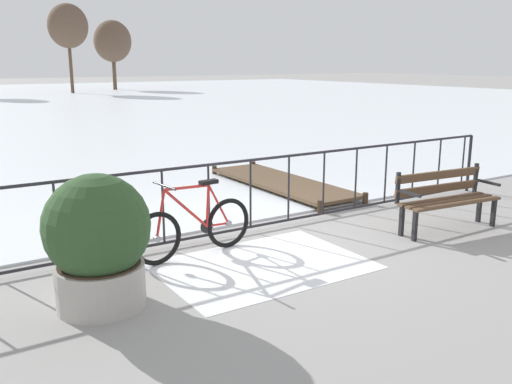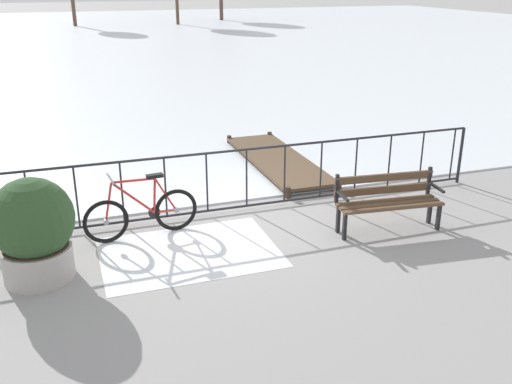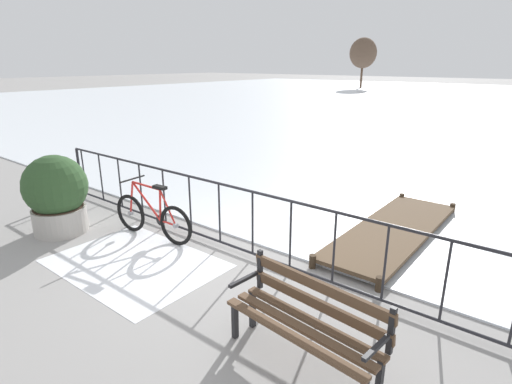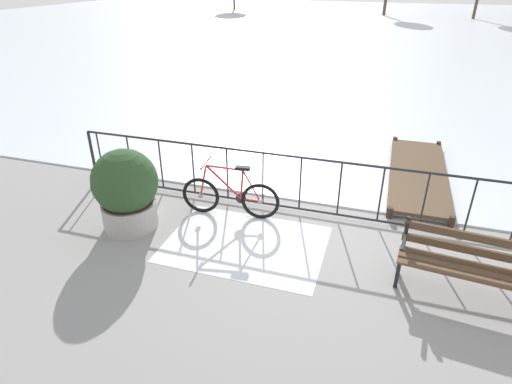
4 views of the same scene
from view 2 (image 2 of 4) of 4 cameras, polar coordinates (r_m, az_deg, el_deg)
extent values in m
plane|color=gray|center=(9.42, -2.84, -2.07)|extent=(160.00, 160.00, 0.00)
cube|color=silver|center=(37.00, -15.79, 14.45)|extent=(80.00, 56.00, 0.03)
cube|color=white|center=(8.16, -6.64, -5.96)|extent=(2.45, 1.75, 0.01)
cylinder|color=#232328|center=(9.06, -2.96, 4.05)|extent=(9.00, 0.04, 0.04)
cylinder|color=#232328|center=(9.39, -2.85, -1.62)|extent=(9.00, 0.04, 0.04)
cylinder|color=#232328|center=(11.27, 19.67, 3.43)|extent=(0.06, 0.06, 1.05)
cylinder|color=#232328|center=(8.92, -21.67, -1.04)|extent=(0.03, 0.03, 0.97)
cylinder|color=#232328|center=(8.90, -17.43, -0.54)|extent=(0.03, 0.03, 0.97)
cylinder|color=#232328|center=(8.93, -13.19, -0.04)|extent=(0.03, 0.03, 0.97)
cylinder|color=#232328|center=(9.01, -9.00, 0.45)|extent=(0.03, 0.03, 0.97)
cylinder|color=#232328|center=(9.14, -4.91, 0.93)|extent=(0.03, 0.03, 0.97)
cylinder|color=#232328|center=(9.31, -0.94, 1.39)|extent=(0.03, 0.03, 0.97)
cylinder|color=#232328|center=(9.52, 2.86, 1.82)|extent=(0.03, 0.03, 0.97)
cylinder|color=#232328|center=(9.78, 6.48, 2.23)|extent=(0.03, 0.03, 0.97)
cylinder|color=#232328|center=(10.07, 9.91, 2.60)|extent=(0.03, 0.03, 0.97)
cylinder|color=#232328|center=(10.40, 13.13, 2.95)|extent=(0.03, 0.03, 0.97)
cylinder|color=#232328|center=(10.76, 16.15, 3.26)|extent=(0.03, 0.03, 0.97)
cylinder|color=#232328|center=(11.15, 18.96, 3.55)|extent=(0.03, 0.03, 0.97)
torus|color=black|center=(8.75, -7.96, -1.78)|extent=(0.66, 0.13, 0.66)
cylinder|color=gray|center=(8.75, -7.96, -1.78)|extent=(0.08, 0.07, 0.08)
torus|color=black|center=(8.53, -14.70, -2.89)|extent=(0.66, 0.13, 0.66)
cylinder|color=gray|center=(8.53, -14.70, -2.89)|extent=(0.08, 0.07, 0.08)
cylinder|color=red|center=(8.56, -10.06, -0.35)|extent=(0.08, 0.04, 0.53)
cylinder|color=red|center=(8.49, -12.11, -0.58)|extent=(0.61, 0.10, 0.59)
cylinder|color=red|center=(8.40, -12.11, 1.12)|extent=(0.63, 0.10, 0.07)
cylinder|color=red|center=(8.70, -9.02, -1.90)|extent=(0.34, 0.06, 0.05)
cylinder|color=red|center=(8.61, -8.98, -0.25)|extent=(0.32, 0.06, 0.56)
cylinder|color=red|center=(8.43, -14.46, -1.02)|extent=(0.16, 0.05, 0.59)
cube|color=black|center=(8.46, -10.05, 1.59)|extent=(0.25, 0.12, 0.05)
cylinder|color=black|center=(8.33, -14.24, 1.22)|extent=(0.08, 0.52, 0.03)
cylinder|color=black|center=(8.66, -10.09, -2.01)|extent=(0.18, 0.04, 0.18)
cube|color=brown|center=(8.94, 12.75, -0.84)|extent=(1.60, 0.26, 0.04)
cube|color=brown|center=(8.81, 13.17, -1.20)|extent=(1.60, 0.26, 0.04)
cube|color=brown|center=(8.69, 13.61, -1.57)|extent=(1.60, 0.26, 0.04)
cube|color=brown|center=(8.97, 12.55, 0.21)|extent=(1.60, 0.21, 0.12)
cube|color=brown|center=(8.91, 12.65, 1.42)|extent=(1.60, 0.21, 0.12)
cube|color=black|center=(9.14, 17.70, -2.34)|extent=(0.06, 0.06, 0.44)
cube|color=black|center=(9.35, 16.90, -1.72)|extent=(0.06, 0.06, 0.44)
cube|color=black|center=(9.29, 16.83, 1.08)|extent=(0.05, 0.05, 0.45)
cube|color=black|center=(9.10, 17.58, 0.41)|extent=(0.08, 0.40, 0.04)
cube|color=black|center=(8.49, 8.82, -3.36)|extent=(0.06, 0.06, 0.44)
cube|color=black|center=(8.71, 8.18, -2.67)|extent=(0.06, 0.06, 0.44)
cube|color=black|center=(8.65, 8.05, 0.33)|extent=(0.05, 0.05, 0.45)
cube|color=black|center=(8.44, 8.64, -0.40)|extent=(0.08, 0.40, 0.04)
cylinder|color=#ADA8A0|center=(7.87, -20.83, -6.58)|extent=(0.88, 0.88, 0.44)
cylinder|color=#38281E|center=(7.78, -21.05, -5.07)|extent=(0.81, 0.81, 0.02)
sphere|color=#2D4C28|center=(7.63, -21.41, -2.49)|extent=(1.04, 1.04, 1.04)
cube|color=brown|center=(11.75, 2.14, 3.28)|extent=(1.10, 3.59, 0.06)
cylinder|color=#3C2E20|center=(10.01, 3.19, -0.05)|extent=(0.10, 0.10, 0.20)
cylinder|color=#3C2E20|center=(10.41, 8.25, 0.59)|extent=(0.10, 0.10, 0.20)
cylinder|color=#3C2E20|center=(13.23, -2.68, 5.20)|extent=(0.10, 0.10, 0.20)
cylinder|color=#3C2E20|center=(13.54, 1.36, 5.57)|extent=(0.10, 0.10, 0.20)
cylinder|color=brown|center=(50.69, -3.49, 18.42)|extent=(0.31, 0.31, 3.09)
camera|label=1|loc=(3.02, -58.29, -14.91)|focal=38.85mm
camera|label=3|loc=(7.45, 37.85, 9.98)|focal=28.42mm
camera|label=4|loc=(3.85, 41.94, 17.61)|focal=29.63mm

